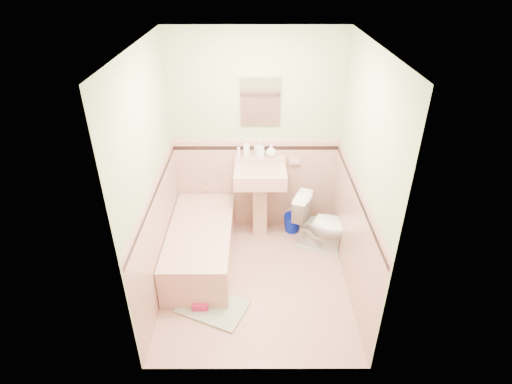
{
  "coord_description": "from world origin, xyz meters",
  "views": [
    {
      "loc": [
        -0.01,
        -3.39,
        3.15
      ],
      "look_at": [
        0.0,
        0.25,
        1.0
      ],
      "focal_mm": 28.64,
      "sensor_mm": 36.0,
      "label": 1
    }
  ],
  "objects_px": {
    "medicine_cabinet": "(260,101)",
    "soap_bottle_right": "(271,151)",
    "shoe": "(200,307)",
    "sink": "(260,203)",
    "soap_bottle_left": "(246,148)",
    "toilet": "(322,224)",
    "bathtub": "(201,247)",
    "soap_bottle_mid": "(259,149)",
    "bucket": "(292,223)"
  },
  "relations": [
    {
      "from": "soap_bottle_mid",
      "to": "soap_bottle_right",
      "type": "xyz_separation_m",
      "value": [
        0.14,
        0.0,
        -0.02
      ]
    },
    {
      "from": "sink",
      "to": "medicine_cabinet",
      "type": "bearing_deg",
      "value": 90.0
    },
    {
      "from": "medicine_cabinet",
      "to": "soap_bottle_right",
      "type": "relative_size",
      "value": 3.48
    },
    {
      "from": "soap_bottle_right",
      "to": "toilet",
      "type": "bearing_deg",
      "value": -35.34
    },
    {
      "from": "soap_bottle_left",
      "to": "shoe",
      "type": "bearing_deg",
      "value": -107.09
    },
    {
      "from": "soap_bottle_mid",
      "to": "sink",
      "type": "bearing_deg",
      "value": -86.0
    },
    {
      "from": "soap_bottle_left",
      "to": "soap_bottle_mid",
      "type": "xyz_separation_m",
      "value": [
        0.15,
        0.0,
        -0.01
      ]
    },
    {
      "from": "bathtub",
      "to": "soap_bottle_left",
      "type": "relative_size",
      "value": 6.7
    },
    {
      "from": "bathtub",
      "to": "sink",
      "type": "relative_size",
      "value": 1.56
    },
    {
      "from": "soap_bottle_left",
      "to": "bathtub",
      "type": "bearing_deg",
      "value": -126.13
    },
    {
      "from": "soap_bottle_right",
      "to": "sink",
      "type": "bearing_deg",
      "value": -126.21
    },
    {
      "from": "bucket",
      "to": "soap_bottle_right",
      "type": "bearing_deg",
      "value": 164.38
    },
    {
      "from": "soap_bottle_mid",
      "to": "shoe",
      "type": "xyz_separation_m",
      "value": [
        -0.6,
        -1.47,
        -1.07
      ]
    },
    {
      "from": "bathtub",
      "to": "shoe",
      "type": "height_order",
      "value": "bathtub"
    },
    {
      "from": "bathtub",
      "to": "soap_bottle_mid",
      "type": "height_order",
      "value": "soap_bottle_mid"
    },
    {
      "from": "medicine_cabinet",
      "to": "toilet",
      "type": "bearing_deg",
      "value": -31.96
    },
    {
      "from": "medicine_cabinet",
      "to": "shoe",
      "type": "distance_m",
      "value": 2.31
    },
    {
      "from": "toilet",
      "to": "shoe",
      "type": "distance_m",
      "value": 1.73
    },
    {
      "from": "soap_bottle_left",
      "to": "soap_bottle_right",
      "type": "relative_size",
      "value": 1.4
    },
    {
      "from": "shoe",
      "to": "bucket",
      "type": "bearing_deg",
      "value": 52.11
    },
    {
      "from": "medicine_cabinet",
      "to": "soap_bottle_right",
      "type": "height_order",
      "value": "medicine_cabinet"
    },
    {
      "from": "bathtub",
      "to": "sink",
      "type": "xyz_separation_m",
      "value": [
        0.68,
        0.53,
        0.26
      ]
    },
    {
      "from": "shoe",
      "to": "medicine_cabinet",
      "type": "bearing_deg",
      "value": 66.57
    },
    {
      "from": "bathtub",
      "to": "bucket",
      "type": "distance_m",
      "value": 1.27
    },
    {
      "from": "soap_bottle_right",
      "to": "toilet",
      "type": "relative_size",
      "value": 0.23
    },
    {
      "from": "soap_bottle_left",
      "to": "medicine_cabinet",
      "type": "bearing_deg",
      "value": 10.51
    },
    {
      "from": "shoe",
      "to": "soap_bottle_right",
      "type": "bearing_deg",
      "value": 61.93
    },
    {
      "from": "soap_bottle_right",
      "to": "shoe",
      "type": "distance_m",
      "value": 1.95
    },
    {
      "from": "sink",
      "to": "soap_bottle_right",
      "type": "distance_m",
      "value": 0.66
    },
    {
      "from": "bathtub",
      "to": "soap_bottle_left",
      "type": "xyz_separation_m",
      "value": [
        0.52,
        0.71,
        0.91
      ]
    },
    {
      "from": "soap_bottle_left",
      "to": "soap_bottle_right",
      "type": "distance_m",
      "value": 0.3
    },
    {
      "from": "soap_bottle_right",
      "to": "soap_bottle_mid",
      "type": "bearing_deg",
      "value": 180.0
    },
    {
      "from": "sink",
      "to": "toilet",
      "type": "distance_m",
      "value": 0.8
    },
    {
      "from": "soap_bottle_right",
      "to": "shoe",
      "type": "xyz_separation_m",
      "value": [
        -0.75,
        -1.47,
        -1.05
      ]
    },
    {
      "from": "sink",
      "to": "bucket",
      "type": "xyz_separation_m",
      "value": [
        0.42,
        0.1,
        -0.37
      ]
    },
    {
      "from": "soap_bottle_left",
      "to": "bucket",
      "type": "height_order",
      "value": "soap_bottle_left"
    },
    {
      "from": "sink",
      "to": "soap_bottle_right",
      "type": "xyz_separation_m",
      "value": [
        0.13,
        0.18,
        0.63
      ]
    },
    {
      "from": "soap_bottle_right",
      "to": "medicine_cabinet",
      "type": "bearing_deg",
      "value": 167.18
    },
    {
      "from": "medicine_cabinet",
      "to": "bucket",
      "type": "bearing_deg",
      "value": -14.75
    },
    {
      "from": "toilet",
      "to": "medicine_cabinet",
      "type": "bearing_deg",
      "value": 80.97
    },
    {
      "from": "medicine_cabinet",
      "to": "toilet",
      "type": "height_order",
      "value": "medicine_cabinet"
    },
    {
      "from": "soap_bottle_left",
      "to": "soap_bottle_right",
      "type": "height_order",
      "value": "soap_bottle_left"
    },
    {
      "from": "sink",
      "to": "medicine_cabinet",
      "type": "xyz_separation_m",
      "value": [
        0.0,
        0.21,
        1.22
      ]
    },
    {
      "from": "sink",
      "to": "medicine_cabinet",
      "type": "relative_size",
      "value": 1.73
    },
    {
      "from": "soap_bottle_left",
      "to": "soap_bottle_mid",
      "type": "relative_size",
      "value": 1.08
    },
    {
      "from": "soap_bottle_mid",
      "to": "toilet",
      "type": "relative_size",
      "value": 0.3
    },
    {
      "from": "bathtub",
      "to": "sink",
      "type": "bearing_deg",
      "value": 37.93
    },
    {
      "from": "shoe",
      "to": "sink",
      "type": "bearing_deg",
      "value": 63.38
    },
    {
      "from": "bathtub",
      "to": "soap_bottle_mid",
      "type": "distance_m",
      "value": 1.33
    },
    {
      "from": "shoe",
      "to": "toilet",
      "type": "bearing_deg",
      "value": 36.21
    }
  ]
}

